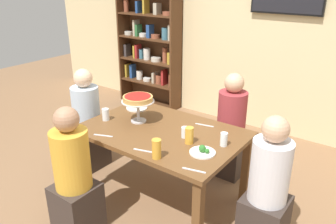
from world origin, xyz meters
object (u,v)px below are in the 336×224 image
dining_table (162,139)px  beer_glass_amber_tall (157,149)px  bookshelf (150,38)px  salad_plate_near_diner (136,107)px  water_glass_clear_spare (185,132)px  water_glass_clear_far (106,114)px  cutlery_fork_far (103,136)px  deep_dish_pizza_stand (138,100)px  cutlery_fork_near (204,125)px  diner_head_east (267,194)px  beer_glass_amber_short (189,135)px  diner_head_west (88,126)px  water_glass_clear_near (224,139)px  cutlery_knife_far (194,170)px  diner_far_right (230,133)px  salad_plate_far_diner (203,151)px  diner_near_left (74,181)px  cutlery_knife_near (144,151)px

dining_table → beer_glass_amber_tall: beer_glass_amber_tall is taller
bookshelf → salad_plate_near_diner: size_ratio=9.94×
dining_table → water_glass_clear_spare: size_ratio=15.28×
water_glass_clear_far → cutlery_fork_far: (0.23, -0.26, -0.06)m
deep_dish_pizza_stand → cutlery_fork_near: size_ratio=1.75×
water_glass_clear_far → diner_head_east: bearing=4.3°
dining_table → water_glass_clear_spare: bearing=2.9°
beer_glass_amber_short → cutlery_fork_far: 0.77m
diner_head_west → diner_head_east: (2.09, -0.03, 0.00)m
dining_table → water_glass_clear_near: water_glass_clear_near is taller
salad_plate_near_diner → cutlery_knife_far: 1.33m
bookshelf → water_glass_clear_near: 3.07m
cutlery_fork_near → diner_head_east: bearing=144.6°
diner_far_right → dining_table: bearing=-21.0°
cutlery_knife_far → salad_plate_far_diner: bearing=94.1°
diner_near_left → diner_head_west: size_ratio=1.00×
diner_head_east → cutlery_knife_near: size_ratio=6.39×
diner_head_east → beer_glass_amber_short: 0.77m
dining_table → beer_glass_amber_tall: 0.52m
diner_far_right → water_glass_clear_near: 0.85m
deep_dish_pizza_stand → cutlery_knife_near: (0.42, -0.42, -0.21)m
cutlery_fork_near → cutlery_knife_near: size_ratio=1.00×
dining_table → cutlery_knife_near: size_ratio=8.14×
diner_head_west → salad_plate_far_diner: size_ratio=5.45×
cutlery_fork_far → water_glass_clear_far: bearing=109.6°
deep_dish_pizza_stand → diner_far_right: bearing=51.5°
salad_plate_far_diner → water_glass_clear_far: water_glass_clear_far is taller
deep_dish_pizza_stand → diner_head_east: bearing=-2.0°
cutlery_knife_near → diner_far_right: bearing=65.0°
diner_near_left → water_glass_clear_far: size_ratio=9.74×
diner_head_east → cutlery_fork_near: bearing=-23.9°
water_glass_clear_near → diner_near_left: bearing=-136.3°
diner_near_left → bookshelf: bearing=27.6°
diner_near_left → water_glass_clear_near: size_ratio=9.87×
water_glass_clear_far → diner_head_west: bearing=162.6°
diner_head_east → salad_plate_far_diner: bearing=14.0°
water_glass_clear_far → water_glass_clear_spare: 0.85m
water_glass_clear_near → cutlery_fork_near: 0.43m
dining_table → cutlery_knife_far: size_ratio=8.14×
bookshelf → water_glass_clear_far: size_ratio=18.73×
deep_dish_pizza_stand → cutlery_fork_far: size_ratio=1.75×
dining_table → beer_glass_amber_short: size_ratio=10.09×
cutlery_fork_near → dining_table: bearing=40.3°
water_glass_clear_near → cutlery_knife_far: size_ratio=0.65×
water_glass_clear_near → bookshelf: bearing=140.7°
diner_far_right → cutlery_fork_far: bearing=-28.8°
cutlery_knife_near → cutlery_knife_far: same height
diner_far_right → salad_plate_near_diner: bearing=-57.9°
dining_table → water_glass_clear_far: water_glass_clear_far is taller
beer_glass_amber_tall → water_glass_clear_spare: beer_glass_amber_tall is taller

